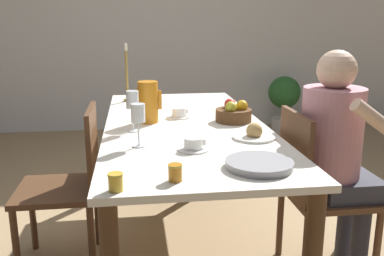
{
  "coord_description": "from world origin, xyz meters",
  "views": [
    {
      "loc": [
        -0.28,
        -2.33,
        1.32
      ],
      "look_at": [
        0.0,
        -0.3,
        0.8
      ],
      "focal_mm": 40.0,
      "sensor_mm": 36.0,
      "label": 1
    }
  ],
  "objects_px": {
    "wine_glass_juice": "(138,116)",
    "bread_plate": "(254,134)",
    "teacup_near_person": "(193,145)",
    "jam_jar_red": "(175,172)",
    "wine_glass_water": "(132,101)",
    "potted_plant": "(284,98)",
    "jam_jar_amber": "(116,181)",
    "teacup_across": "(179,113)",
    "person_seated": "(337,147)",
    "chair_person_side": "(316,189)",
    "red_pitcher": "(148,102)",
    "fruit_bowl": "(234,113)",
    "serving_tray": "(259,164)",
    "chair_opposite": "(70,183)",
    "candlestick_tall": "(127,78)"
  },
  "relations": [
    {
      "from": "wine_glass_water",
      "to": "teacup_near_person",
      "type": "height_order",
      "value": "wine_glass_water"
    },
    {
      "from": "jam_jar_amber",
      "to": "bread_plate",
      "type": "bearing_deg",
      "value": 41.78
    },
    {
      "from": "wine_glass_water",
      "to": "potted_plant",
      "type": "xyz_separation_m",
      "value": [
        1.78,
        2.64,
        -0.5
      ]
    },
    {
      "from": "person_seated",
      "to": "fruit_bowl",
      "type": "xyz_separation_m",
      "value": [
        -0.43,
        0.42,
        0.1
      ]
    },
    {
      "from": "chair_person_side",
      "to": "candlestick_tall",
      "type": "distance_m",
      "value": 1.54
    },
    {
      "from": "person_seated",
      "to": "jam_jar_amber",
      "type": "xyz_separation_m",
      "value": [
        -1.07,
        -0.53,
        0.08
      ]
    },
    {
      "from": "wine_glass_juice",
      "to": "bread_plate",
      "type": "relative_size",
      "value": 0.95
    },
    {
      "from": "person_seated",
      "to": "jam_jar_red",
      "type": "bearing_deg",
      "value": -61.43
    },
    {
      "from": "bread_plate",
      "to": "fruit_bowl",
      "type": "xyz_separation_m",
      "value": [
        -0.02,
        0.37,
        0.03
      ]
    },
    {
      "from": "red_pitcher",
      "to": "jam_jar_amber",
      "type": "bearing_deg",
      "value": -98.52
    },
    {
      "from": "serving_tray",
      "to": "fruit_bowl",
      "type": "xyz_separation_m",
      "value": [
        0.08,
        0.79,
        0.03
      ]
    },
    {
      "from": "bread_plate",
      "to": "fruit_bowl",
      "type": "relative_size",
      "value": 1.02
    },
    {
      "from": "chair_opposite",
      "to": "serving_tray",
      "type": "distance_m",
      "value": 1.1
    },
    {
      "from": "red_pitcher",
      "to": "serving_tray",
      "type": "height_order",
      "value": "red_pitcher"
    },
    {
      "from": "jam_jar_amber",
      "to": "jam_jar_red",
      "type": "relative_size",
      "value": 1.0
    },
    {
      "from": "teacup_across",
      "to": "fruit_bowl",
      "type": "relative_size",
      "value": 0.7
    },
    {
      "from": "teacup_near_person",
      "to": "potted_plant",
      "type": "xyz_separation_m",
      "value": [
        1.52,
        3.01,
        -0.36
      ]
    },
    {
      "from": "teacup_across",
      "to": "candlestick_tall",
      "type": "relative_size",
      "value": 0.35
    },
    {
      "from": "wine_glass_water",
      "to": "teacup_across",
      "type": "bearing_deg",
      "value": 47.2
    },
    {
      "from": "wine_glass_juice",
      "to": "jam_jar_red",
      "type": "height_order",
      "value": "wine_glass_juice"
    },
    {
      "from": "teacup_across",
      "to": "fruit_bowl",
      "type": "distance_m",
      "value": 0.34
    },
    {
      "from": "jam_jar_amber",
      "to": "teacup_across",
      "type": "bearing_deg",
      "value": 73.03
    },
    {
      "from": "potted_plant",
      "to": "wine_glass_water",
      "type": "bearing_deg",
      "value": -124.06
    },
    {
      "from": "fruit_bowl",
      "to": "wine_glass_water",
      "type": "bearing_deg",
      "value": -165.61
    },
    {
      "from": "potted_plant",
      "to": "jam_jar_red",
      "type": "bearing_deg",
      "value": -115.82
    },
    {
      "from": "teacup_across",
      "to": "fruit_bowl",
      "type": "bearing_deg",
      "value": -26.02
    },
    {
      "from": "bread_plate",
      "to": "fruit_bowl",
      "type": "height_order",
      "value": "fruit_bowl"
    },
    {
      "from": "serving_tray",
      "to": "jam_jar_amber",
      "type": "xyz_separation_m",
      "value": [
        -0.56,
        -0.16,
        0.02
      ]
    },
    {
      "from": "fruit_bowl",
      "to": "serving_tray",
      "type": "bearing_deg",
      "value": -95.81
    },
    {
      "from": "jam_jar_amber",
      "to": "wine_glass_juice",
      "type": "bearing_deg",
      "value": 80.47
    },
    {
      "from": "chair_opposite",
      "to": "wine_glass_juice",
      "type": "distance_m",
      "value": 0.63
    },
    {
      "from": "chair_opposite",
      "to": "jam_jar_amber",
      "type": "bearing_deg",
      "value": -160.77
    },
    {
      "from": "teacup_near_person",
      "to": "jam_jar_red",
      "type": "bearing_deg",
      "value": -107.84
    },
    {
      "from": "wine_glass_juice",
      "to": "teacup_near_person",
      "type": "relative_size",
      "value": 1.39
    },
    {
      "from": "serving_tray",
      "to": "bread_plate",
      "type": "relative_size",
      "value": 1.28
    },
    {
      "from": "chair_person_side",
      "to": "red_pitcher",
      "type": "distance_m",
      "value": 1.03
    },
    {
      "from": "chair_person_side",
      "to": "wine_glass_water",
      "type": "relative_size",
      "value": 4.07
    },
    {
      "from": "teacup_near_person",
      "to": "potted_plant",
      "type": "bearing_deg",
      "value": 63.27
    },
    {
      "from": "chair_person_side",
      "to": "bread_plate",
      "type": "bearing_deg",
      "value": -96.12
    },
    {
      "from": "teacup_across",
      "to": "jam_jar_amber",
      "type": "height_order",
      "value": "jam_jar_amber"
    },
    {
      "from": "chair_opposite",
      "to": "red_pitcher",
      "type": "xyz_separation_m",
      "value": [
        0.43,
        0.19,
        0.39
      ]
    },
    {
      "from": "person_seated",
      "to": "potted_plant",
      "type": "relative_size",
      "value": 1.78
    },
    {
      "from": "chair_person_side",
      "to": "person_seated",
      "type": "bearing_deg",
      "value": 77.9
    },
    {
      "from": "person_seated",
      "to": "jam_jar_red",
      "type": "distance_m",
      "value": 0.98
    },
    {
      "from": "teacup_near_person",
      "to": "serving_tray",
      "type": "bearing_deg",
      "value": -49.92
    },
    {
      "from": "teacup_near_person",
      "to": "wine_glass_water",
      "type": "bearing_deg",
      "value": 125.61
    },
    {
      "from": "chair_person_side",
      "to": "person_seated",
      "type": "xyz_separation_m",
      "value": [
        0.08,
        -0.02,
        0.23
      ]
    },
    {
      "from": "wine_glass_juice",
      "to": "bread_plate",
      "type": "xyz_separation_m",
      "value": [
        0.57,
        0.07,
        -0.13
      ]
    },
    {
      "from": "person_seated",
      "to": "teacup_across",
      "type": "xyz_separation_m",
      "value": [
        -0.73,
        0.57,
        0.07
      ]
    },
    {
      "from": "teacup_near_person",
      "to": "bread_plate",
      "type": "height_order",
      "value": "bread_plate"
    }
  ]
}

